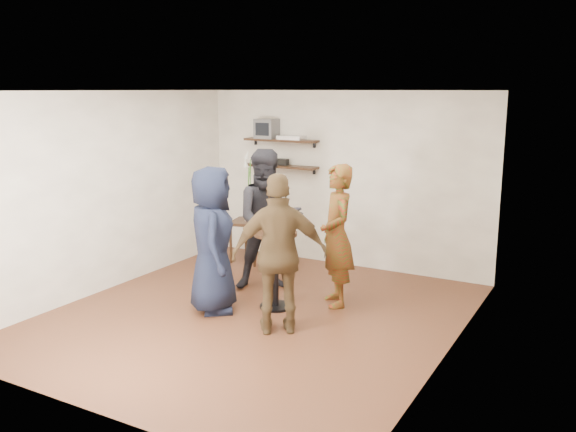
# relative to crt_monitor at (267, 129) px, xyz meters

# --- Properties ---
(room) EXTENTS (4.58, 5.08, 2.68)m
(room) POSITION_rel_crt_monitor_xyz_m (1.24, -2.38, -0.72)
(room) COLOR #422315
(room) RESTS_ON ground
(shelf_upper) EXTENTS (1.20, 0.25, 0.04)m
(shelf_upper) POSITION_rel_crt_monitor_xyz_m (0.24, 0.00, -0.17)
(shelf_upper) COLOR black
(shelf_upper) RESTS_ON room
(shelf_lower) EXTENTS (1.20, 0.25, 0.04)m
(shelf_lower) POSITION_rel_crt_monitor_xyz_m (0.24, 0.00, -0.57)
(shelf_lower) COLOR black
(shelf_lower) RESTS_ON room
(crt_monitor) EXTENTS (0.32, 0.30, 0.30)m
(crt_monitor) POSITION_rel_crt_monitor_xyz_m (0.00, 0.00, 0.00)
(crt_monitor) COLOR #59595B
(crt_monitor) RESTS_ON shelf_upper
(dvd_deck) EXTENTS (0.40, 0.24, 0.06)m
(dvd_deck) POSITION_rel_crt_monitor_xyz_m (0.43, 0.00, -0.12)
(dvd_deck) COLOR silver
(dvd_deck) RESTS_ON shelf_upper
(radio) EXTENTS (0.22, 0.10, 0.10)m
(radio) POSITION_rel_crt_monitor_xyz_m (0.25, 0.00, -0.50)
(radio) COLOR black
(radio) RESTS_ON shelf_lower
(power_strip) EXTENTS (0.30, 0.05, 0.03)m
(power_strip) POSITION_rel_crt_monitor_xyz_m (-0.18, 0.05, -0.54)
(power_strip) COLOR black
(power_strip) RESTS_ON shelf_lower
(side_table) EXTENTS (0.65, 0.65, 0.64)m
(side_table) POSITION_rel_crt_monitor_xyz_m (-0.06, -0.44, -1.48)
(side_table) COLOR black
(side_table) RESTS_ON room
(vase_lilies) EXTENTS (0.20, 0.21, 1.09)m
(vase_lilies) POSITION_rel_crt_monitor_xyz_m (-0.06, -0.44, -1.03)
(vase_lilies) COLOR silver
(vase_lilies) RESTS_ON side_table
(drinks_table) EXTENTS (0.52, 0.52, 0.95)m
(drinks_table) POSITION_rel_crt_monitor_xyz_m (1.32, -2.01, -1.41)
(drinks_table) COLOR black
(drinks_table) RESTS_ON room
(wine_glass_fl) EXTENTS (0.07, 0.07, 0.21)m
(wine_glass_fl) POSITION_rel_crt_monitor_xyz_m (1.25, -2.04, -0.93)
(wine_glass_fl) COLOR silver
(wine_glass_fl) RESTS_ON drinks_table
(wine_glass_fr) EXTENTS (0.07, 0.07, 0.20)m
(wine_glass_fr) POSITION_rel_crt_monitor_xyz_m (1.37, -2.05, -0.93)
(wine_glass_fr) COLOR silver
(wine_glass_fr) RESTS_ON drinks_table
(wine_glass_bl) EXTENTS (0.07, 0.07, 0.21)m
(wine_glass_bl) POSITION_rel_crt_monitor_xyz_m (1.29, -1.94, -0.93)
(wine_glass_bl) COLOR silver
(wine_glass_bl) RESTS_ON drinks_table
(wine_glass_br) EXTENTS (0.06, 0.06, 0.19)m
(wine_glass_br) POSITION_rel_crt_monitor_xyz_m (1.35, -2.00, -0.94)
(wine_glass_br) COLOR silver
(wine_glass_br) RESTS_ON drinks_table
(person_plaid) EXTENTS (0.72, 0.76, 1.75)m
(person_plaid) POSITION_rel_crt_monitor_xyz_m (1.90, -1.54, -1.14)
(person_plaid) COLOR #9E1812
(person_plaid) RESTS_ON room
(person_dark) EXTENTS (1.15, 1.11, 1.86)m
(person_dark) POSITION_rel_crt_monitor_xyz_m (0.86, -1.41, -1.09)
(person_dark) COLOR black
(person_dark) RESTS_ON room
(person_navy) EXTENTS (0.95, 1.02, 1.75)m
(person_navy) POSITION_rel_crt_monitor_xyz_m (0.71, -2.45, -1.14)
(person_navy) COLOR black
(person_navy) RESTS_ON room
(person_brown) EXTENTS (1.09, 0.93, 1.76)m
(person_brown) POSITION_rel_crt_monitor_xyz_m (1.74, -2.64, -1.14)
(person_brown) COLOR #4E3921
(person_brown) RESTS_ON room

